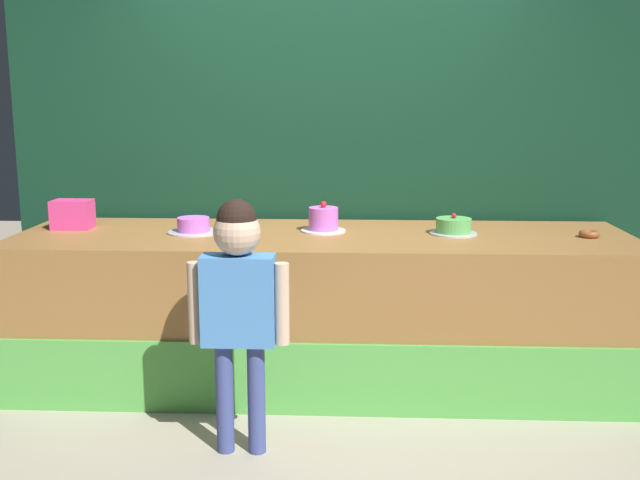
# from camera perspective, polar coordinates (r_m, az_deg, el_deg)

# --- Properties ---
(ground_plane) EXTENTS (12.00, 12.00, 0.00)m
(ground_plane) POSITION_cam_1_polar(r_m,az_deg,el_deg) (4.08, -0.12, -13.19)
(ground_plane) COLOR #ADA38E
(stage_platform) EXTENTS (3.55, 1.05, 0.88)m
(stage_platform) POSITION_cam_1_polar(r_m,az_deg,el_deg) (4.41, 0.21, -5.23)
(stage_platform) COLOR #9E6B38
(stage_platform) RESTS_ON ground_plane
(curtain_backdrop) EXTENTS (4.09, 0.08, 2.90)m
(curtain_backdrop) POSITION_cam_1_polar(r_m,az_deg,el_deg) (4.86, 0.54, 8.43)
(curtain_backdrop) COLOR #113823
(curtain_backdrop) RESTS_ON ground_plane
(child_figure) EXTENTS (0.47, 0.22, 1.22)m
(child_figure) POSITION_cam_1_polar(r_m,az_deg,el_deg) (3.44, -6.27, -3.98)
(child_figure) COLOR #3F4C8C
(child_figure) RESTS_ON ground_plane
(pink_box) EXTENTS (0.23, 0.16, 0.17)m
(pink_box) POSITION_cam_1_polar(r_m,az_deg,el_deg) (4.72, -18.39, 1.87)
(pink_box) COLOR #F03D8E
(pink_box) RESTS_ON stage_platform
(donut) EXTENTS (0.12, 0.12, 0.04)m
(donut) POSITION_cam_1_polar(r_m,az_deg,el_deg) (4.48, 19.89, 0.44)
(donut) COLOR brown
(donut) RESTS_ON stage_platform
(cake_left) EXTENTS (0.30, 0.30, 0.09)m
(cake_left) POSITION_cam_1_polar(r_m,az_deg,el_deg) (4.40, -9.64, 1.05)
(cake_left) COLOR silver
(cake_left) RESTS_ON stage_platform
(cake_center) EXTENTS (0.26, 0.26, 0.18)m
(cake_center) POSITION_cam_1_polar(r_m,az_deg,el_deg) (4.38, 0.26, 1.52)
(cake_center) COLOR white
(cake_center) RESTS_ON stage_platform
(cake_right) EXTENTS (0.27, 0.27, 0.12)m
(cake_right) POSITION_cam_1_polar(r_m,az_deg,el_deg) (4.37, 10.17, 1.01)
(cake_right) COLOR silver
(cake_right) RESTS_ON stage_platform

